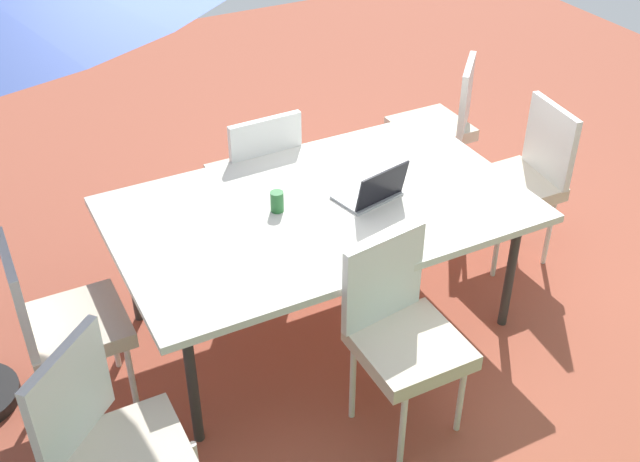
% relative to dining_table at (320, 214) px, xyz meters
% --- Properties ---
extents(ground_plane, '(10.00, 10.00, 0.02)m').
position_rel_dining_table_xyz_m(ground_plane, '(0.00, 0.00, -0.73)').
color(ground_plane, '#9E4C38').
extents(dining_table, '(2.10, 1.28, 0.77)m').
position_rel_dining_table_xyz_m(dining_table, '(0.00, 0.00, 0.00)').
color(dining_table, silver).
rests_on(dining_table, ground_plane).
extents(chair_north, '(0.48, 0.49, 0.98)m').
position_rel_dining_table_xyz_m(chair_north, '(-0.01, 0.79, -0.17)').
color(chair_north, beige).
rests_on(chair_north, ground_plane).
extents(chair_east, '(0.46, 0.46, 0.98)m').
position_rel_dining_table_xyz_m(chair_east, '(1.35, 0.01, -0.17)').
color(chair_east, beige).
rests_on(chair_east, ground_plane).
extents(chair_northeast, '(0.59, 0.59, 0.98)m').
position_rel_dining_table_xyz_m(chair_northeast, '(1.33, 0.83, -0.17)').
color(chair_northeast, beige).
rests_on(chair_northeast, ground_plane).
extents(chair_south, '(0.46, 0.47, 0.98)m').
position_rel_dining_table_xyz_m(chair_south, '(0.02, -0.78, -0.17)').
color(chair_south, beige).
rests_on(chair_south, ground_plane).
extents(chair_west, '(0.48, 0.47, 0.98)m').
position_rel_dining_table_xyz_m(chair_west, '(-1.39, -0.04, -0.17)').
color(chair_west, beige).
rests_on(chair_west, ground_plane).
extents(chair_southwest, '(0.59, 0.59, 0.98)m').
position_rel_dining_table_xyz_m(chair_southwest, '(-1.35, -0.85, -0.17)').
color(chair_southwest, beige).
rests_on(chair_southwest, ground_plane).
extents(laptop, '(0.37, 0.31, 0.21)m').
position_rel_dining_table_xyz_m(laptop, '(-0.27, 0.07, 0.09)').
color(laptop, gray).
rests_on(laptop, dining_table).
extents(cup, '(0.07, 0.07, 0.11)m').
position_rel_dining_table_xyz_m(cup, '(0.21, -0.06, 0.10)').
color(cup, '#286B33').
rests_on(cup, dining_table).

